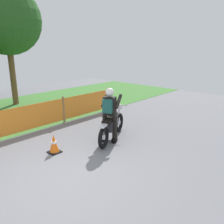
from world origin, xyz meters
TOP-DOWN VIEW (x-y plane):
  - ground at (0.00, 0.00)m, footprint 24.00×24.00m
  - tree_near_right at (2.65, 7.47)m, footprint 3.22×3.22m
  - motorcycle_lead at (2.55, 0.71)m, footprint 1.99×0.99m
  - rider_lead at (2.34, 0.62)m, footprint 0.78×0.68m
  - traffic_cone at (0.74, 1.25)m, footprint 0.32×0.32m

SIDE VIEW (x-z plane):
  - ground at x=0.00m, z-range -0.02..0.00m
  - traffic_cone at x=0.74m, z-range -0.01..0.52m
  - motorcycle_lead at x=2.55m, z-range -0.02..0.98m
  - rider_lead at x=2.34m, z-range 0.11..1.80m
  - tree_near_right at x=2.65m, z-range 1.20..6.85m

